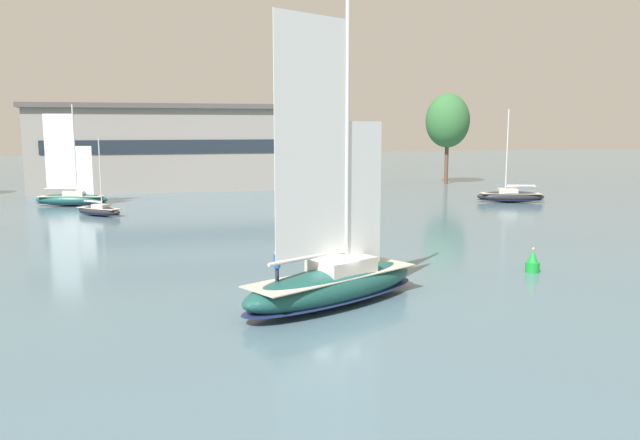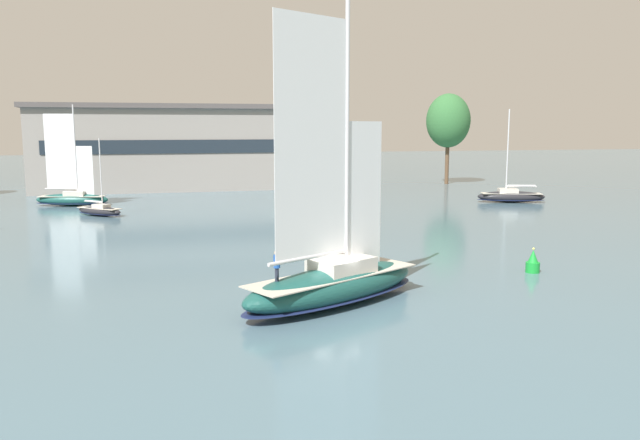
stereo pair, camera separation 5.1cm
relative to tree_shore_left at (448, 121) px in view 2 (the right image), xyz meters
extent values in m
plane|color=slate|center=(-37.65, -65.01, -10.51)|extent=(400.00, 400.00, 0.00)
cube|color=gray|center=(-44.02, 5.45, -4.42)|extent=(41.80, 17.79, 12.17)
cube|color=#1E2833|center=(-44.02, -3.53, -3.81)|extent=(37.62, 0.10, 1.95)
cube|color=#514C4C|center=(-44.02, 5.45, 2.01)|extent=(43.00, 18.99, 0.70)
cylinder|color=brown|center=(0.00, 0.00, -6.46)|extent=(0.65, 0.65, 8.11)
ellipsoid|color=#336B38|center=(0.00, 0.00, 0.05)|extent=(7.29, 7.29, 8.92)
ellipsoid|color=#194C47|center=(-37.65, -65.01, -9.50)|extent=(12.06, 8.56, 2.02)
ellipsoid|color=#19234C|center=(-37.65, -65.01, -10.06)|extent=(12.18, 8.65, 0.24)
cube|color=#BCB7A8|center=(-37.65, -65.01, -8.91)|extent=(10.55, 7.42, 0.06)
cube|color=beige|center=(-37.13, -64.73, -8.47)|extent=(4.04, 3.63, 0.83)
cylinder|color=silver|center=(-36.81, -64.56, -1.45)|extent=(0.24, 0.24, 14.88)
cylinder|color=silver|center=(-39.17, -65.82, -7.69)|extent=(4.82, 2.71, 0.20)
cube|color=white|center=(-38.98, -65.72, -1.59)|extent=(4.36, 2.35, 12.20)
cube|color=white|center=(-35.57, -63.89, -4.79)|extent=(2.32, 1.26, 8.18)
cylinder|color=#232838|center=(-40.99, -66.34, -8.46)|extent=(0.27, 0.27, 0.85)
cylinder|color=#1E4CA5|center=(-40.99, -66.34, -7.71)|extent=(0.46, 0.46, 0.65)
sphere|color=tan|center=(-40.99, -66.34, -7.26)|extent=(0.24, 0.24, 0.24)
ellipsoid|color=#232328|center=(-3.46, -26.02, -9.79)|extent=(8.75, 4.92, 1.43)
ellipsoid|color=#19234C|center=(-3.46, -26.02, -10.19)|extent=(8.84, 4.97, 0.17)
cube|color=#BCB7A8|center=(-3.46, -26.02, -9.37)|extent=(7.67, 4.24, 0.06)
cube|color=beige|center=(-3.86, -25.88, -9.04)|extent=(2.77, 2.32, 0.59)
cylinder|color=silver|center=(-4.10, -25.80, -4.06)|extent=(0.17, 0.17, 10.55)
cylinder|color=silver|center=(-2.29, -26.40, -8.49)|extent=(3.65, 1.34, 0.14)
cylinder|color=white|center=(-2.29, -26.40, -8.39)|extent=(3.31, 1.30, 0.23)
ellipsoid|color=#232328|center=(-53.22, -25.98, -10.00)|extent=(5.58, 5.23, 1.02)
ellipsoid|color=#19234C|center=(-53.22, -25.98, -10.28)|extent=(5.64, 5.28, 0.12)
cube|color=beige|center=(-53.22, -25.98, -9.69)|extent=(4.87, 4.55, 0.06)
cube|color=beige|center=(-53.00, -26.18, -9.45)|extent=(2.03, 1.99, 0.42)
cylinder|color=silver|center=(-52.87, -26.30, -5.92)|extent=(0.12, 0.12, 7.48)
cylinder|color=silver|center=(-53.87, -25.40, -9.06)|extent=(2.08, 1.87, 0.10)
cylinder|color=white|center=(-53.87, -25.40, -8.99)|extent=(1.92, 1.73, 0.16)
ellipsoid|color=#194C47|center=(-57.25, -16.16, -9.77)|extent=(9.10, 4.59, 1.49)
ellipsoid|color=#19234C|center=(-57.25, -16.16, -10.18)|extent=(9.19, 4.64, 0.18)
cube|color=#BCB7A8|center=(-57.25, -16.16, -9.33)|extent=(7.98, 3.94, 0.06)
cube|color=beige|center=(-56.82, -16.27, -8.99)|extent=(2.81, 2.28, 0.61)
cylinder|color=silver|center=(-56.57, -16.33, -3.82)|extent=(0.18, 0.18, 10.96)
cylinder|color=silver|center=(-58.48, -15.83, -8.42)|extent=(3.85, 1.14, 0.15)
cube|color=white|center=(-58.32, -15.87, -3.93)|extent=(3.52, 0.95, 8.99)
cube|color=white|center=(-55.54, -16.60, -6.28)|extent=(1.87, 0.51, 6.03)
cylinder|color=green|center=(-22.95, -61.09, -10.17)|extent=(0.90, 0.90, 0.68)
cone|color=green|center=(-22.95, -61.09, -9.42)|extent=(0.68, 0.68, 0.83)
sphere|color=#F2F266|center=(-22.95, -61.09, -8.93)|extent=(0.16, 0.16, 0.16)
camera|label=1|loc=(-46.41, -96.61, -1.01)|focal=35.00mm
camera|label=2|loc=(-46.36, -96.62, -1.01)|focal=35.00mm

